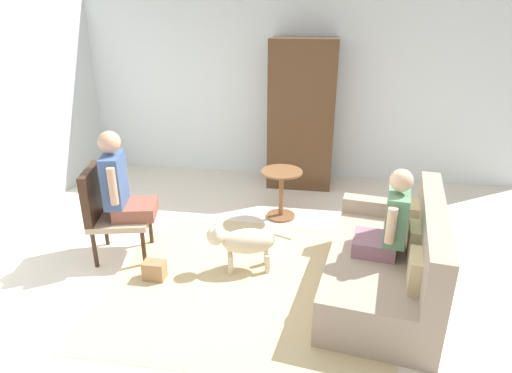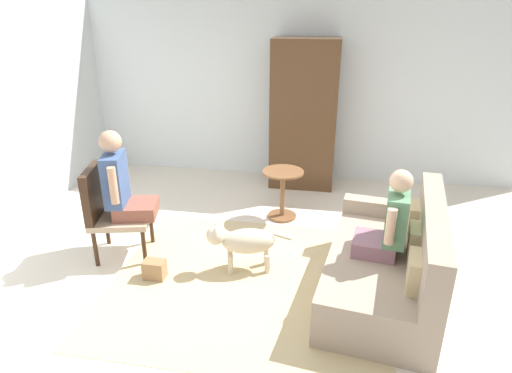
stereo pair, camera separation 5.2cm
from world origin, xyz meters
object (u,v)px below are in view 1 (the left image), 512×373
at_px(armoire_cabinet, 302,115).
at_px(handbag, 155,270).
at_px(person_on_couch, 389,221).
at_px(couch, 390,263).
at_px(armchair, 107,207).
at_px(dog, 243,241).
at_px(round_end_table, 281,190).
at_px(person_on_armchair, 121,184).

bearing_deg(armoire_cabinet, handbag, -113.87).
height_order(person_on_couch, armoire_cabinet, armoire_cabinet).
height_order(couch, armchair, armchair).
height_order(dog, armoire_cabinet, armoire_cabinet).
bearing_deg(round_end_table, person_on_couch, -52.37).
bearing_deg(dog, handbag, -159.89).
bearing_deg(person_on_couch, couch, 16.07).
relative_size(person_on_armchair, handbag, 4.33).
relative_size(couch, round_end_table, 3.09).
bearing_deg(armchair, person_on_armchair, 13.32).
height_order(person_on_couch, round_end_table, person_on_couch).
relative_size(armchair, round_end_table, 1.58).
bearing_deg(person_on_armchair, dog, -4.13).
distance_m(person_on_couch, person_on_armchair, 2.63).
height_order(person_on_couch, person_on_armchair, person_on_armchair).
xyz_separation_m(dog, handbag, (-0.83, -0.30, -0.23)).
bearing_deg(armchair, round_end_table, 35.57).
bearing_deg(armoire_cabinet, couch, -68.71).
distance_m(person_on_couch, armoire_cabinet, 2.79).
xyz_separation_m(round_end_table, handbag, (-1.07, -1.56, -0.28)).
bearing_deg(round_end_table, person_on_armchair, -142.55).
distance_m(couch, person_on_armchair, 2.73).
height_order(armchair, person_on_armchair, person_on_armchair).
bearing_deg(couch, person_on_couch, -163.93).
xyz_separation_m(person_on_armchair, round_end_table, (1.51, 1.16, -0.44)).
xyz_separation_m(dog, armoire_cabinet, (0.38, 2.43, 0.72)).
bearing_deg(round_end_table, couch, -50.64).
bearing_deg(dog, armchair, 177.85).
bearing_deg(armoire_cabinet, person_on_couch, -69.93).
bearing_deg(dog, couch, -6.33).
distance_m(person_on_armchair, round_end_table, 1.96).
bearing_deg(dog, person_on_couch, -7.29).
relative_size(couch, person_on_couch, 2.38).
distance_m(person_on_couch, handbag, 2.26).
xyz_separation_m(armchair, round_end_table, (1.68, 1.20, -0.19)).
bearing_deg(person_on_couch, person_on_armchair, 174.25).
relative_size(person_on_armchair, dog, 1.10).
height_order(person_on_couch, dog, person_on_couch).
relative_size(person_on_couch, armoire_cabinet, 0.39).
height_order(person_on_armchair, handbag, person_on_armchair).
height_order(couch, dog, couch).
xyz_separation_m(couch, round_end_table, (-1.15, 1.41, 0.06)).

